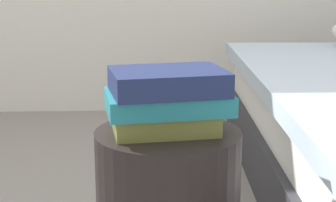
# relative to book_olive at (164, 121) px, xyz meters

# --- Properties ---
(book_olive) EXTENTS (0.25, 0.19, 0.05)m
(book_olive) POSITION_rel_book_olive_xyz_m (0.00, 0.00, 0.00)
(book_olive) COLOR olive
(book_olive) RESTS_ON side_table
(book_teal) EXTENTS (0.29, 0.21, 0.04)m
(book_teal) POSITION_rel_book_olive_xyz_m (0.00, 0.00, 0.04)
(book_teal) COLOR #1E727F
(book_teal) RESTS_ON book_olive
(book_navy) EXTENTS (0.27, 0.22, 0.05)m
(book_navy) POSITION_rel_book_olive_xyz_m (0.00, -0.00, 0.09)
(book_navy) COLOR #19234C
(book_navy) RESTS_ON book_teal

